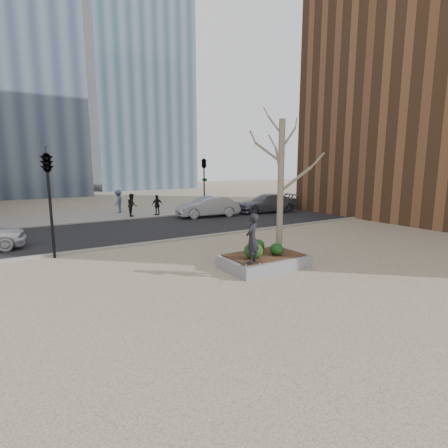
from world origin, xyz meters
TOP-DOWN VIEW (x-y plane):
  - ground at (0.00, 0.00)m, footprint 120.00×120.00m
  - street at (0.00, 10.00)m, footprint 60.00×8.00m
  - far_sidewalk at (0.00, 17.00)m, footprint 60.00×6.00m
  - planter at (1.00, 0.00)m, footprint 3.00×2.00m
  - planter_mulch at (1.00, 0.00)m, footprint 2.70×1.70m
  - sycamore_tree at (2.00, 0.30)m, footprint 2.80×2.80m
  - shrub_left at (0.33, -0.26)m, footprint 0.68×0.68m
  - shrub_middle at (1.06, 0.48)m, footprint 0.57×0.57m
  - shrub_right at (1.36, -0.30)m, footprint 0.51×0.51m
  - skateboard at (-0.10, -0.75)m, footprint 0.80×0.33m
  - skateboarder at (-0.10, -0.75)m, footprint 0.73×0.67m
  - car_silver at (5.49, 12.19)m, footprint 4.75×2.29m
  - car_third at (10.62, 11.79)m, footprint 5.29×2.88m
  - pedestrian_a at (0.83, 15.33)m, footprint 0.78×0.92m
  - pedestrian_b at (0.50, 17.74)m, footprint 1.24×1.35m
  - pedestrian_c at (2.62, 14.91)m, footprint 0.93×0.46m
  - traffic_light_near at (-5.50, 5.60)m, footprint 0.60×2.48m
  - traffic_light_far at (6.50, 14.60)m, footprint 0.60×2.48m
  - building_glass_b at (12.00, 48.00)m, footprint 15.00×15.00m

SIDE VIEW (x-z plane):
  - ground at x=0.00m, z-range 0.00..0.00m
  - street at x=0.00m, z-range 0.00..0.02m
  - far_sidewalk at x=0.00m, z-range 0.00..0.02m
  - planter at x=1.00m, z-range 0.00..0.45m
  - planter_mulch at x=1.00m, z-range 0.45..0.49m
  - skateboard at x=-0.10m, z-range 0.45..0.53m
  - shrub_right at x=1.36m, z-range 0.49..0.93m
  - shrub_middle at x=1.06m, z-range 0.49..0.97m
  - car_third at x=10.62m, z-range 0.02..1.47m
  - car_silver at x=5.49m, z-range 0.02..1.52m
  - shrub_left at x=0.33m, z-range 0.49..1.07m
  - pedestrian_c at x=2.62m, z-range 0.02..1.55m
  - pedestrian_a at x=0.83m, z-range 0.02..1.70m
  - pedestrian_b at x=0.50m, z-range 0.02..1.85m
  - skateboarder at x=-0.10m, z-range 0.52..2.21m
  - traffic_light_near at x=-5.50m, z-range 0.00..4.50m
  - traffic_light_far at x=6.50m, z-range 0.00..4.50m
  - sycamore_tree at x=2.00m, z-range 0.49..7.09m
  - building_glass_b at x=12.00m, z-range 0.00..55.00m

